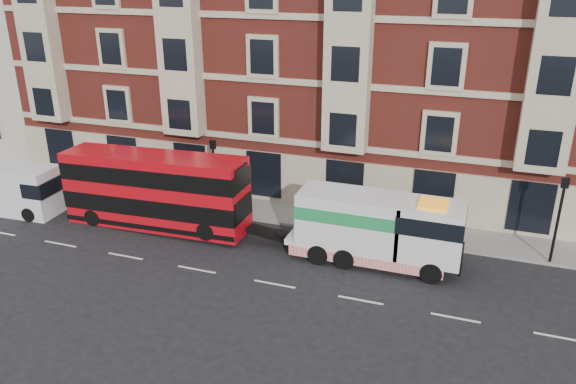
# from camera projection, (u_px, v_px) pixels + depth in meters

# --- Properties ---
(ground) EXTENTS (120.00, 120.00, 0.00)m
(ground) POSITION_uv_depth(u_px,v_px,m) (275.00, 284.00, 25.65)
(ground) COLOR black
(ground) RESTS_ON ground
(sidewalk) EXTENTS (90.00, 3.00, 0.15)m
(sidewalk) POSITION_uv_depth(u_px,v_px,m) (321.00, 218.00, 32.18)
(sidewalk) COLOR slate
(sidewalk) RESTS_ON ground
(victorian_terrace) EXTENTS (45.00, 12.00, 20.40)m
(victorian_terrace) POSITION_uv_depth(u_px,v_px,m) (366.00, 26.00, 34.84)
(victorian_terrace) COLOR maroon
(victorian_terrace) RESTS_ON ground
(lamp_post_west) EXTENTS (0.35, 0.15, 4.35)m
(lamp_post_west) POSITION_uv_depth(u_px,v_px,m) (214.00, 171.00, 31.92)
(lamp_post_west) COLOR black
(lamp_post_west) RESTS_ON sidewalk
(lamp_post_east) EXTENTS (0.35, 0.15, 4.35)m
(lamp_post_east) POSITION_uv_depth(u_px,v_px,m) (559.00, 214.00, 26.38)
(lamp_post_east) COLOR black
(lamp_post_east) RESTS_ON sidewalk
(double_decker_bus) EXTENTS (10.41, 2.39, 4.21)m
(double_decker_bus) POSITION_uv_depth(u_px,v_px,m) (155.00, 190.00, 30.47)
(double_decker_bus) COLOR #B80A13
(double_decker_bus) RESTS_ON ground
(tow_truck) EXTENTS (8.33, 2.46, 3.47)m
(tow_truck) POSITION_uv_depth(u_px,v_px,m) (374.00, 228.00, 26.90)
(tow_truck) COLOR silver
(tow_truck) RESTS_ON ground
(box_van) EXTENTS (5.54, 2.56, 2.83)m
(box_van) POSITION_uv_depth(u_px,v_px,m) (13.00, 189.00, 32.83)
(box_van) COLOR silver
(box_van) RESTS_ON ground
(pedestrian) EXTENTS (0.82, 0.80, 1.89)m
(pedestrian) POSITION_uv_depth(u_px,v_px,m) (218.00, 190.00, 33.43)
(pedestrian) COLOR #182431
(pedestrian) RESTS_ON sidewalk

